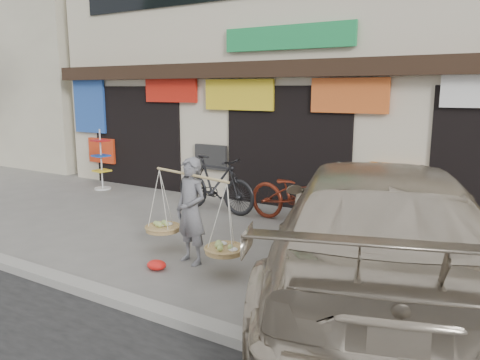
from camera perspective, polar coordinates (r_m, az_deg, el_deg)
The scene contains 10 objects.
ground at distance 7.82m, azimuth -5.90°, elevation -8.66°, with size 70.00×70.00×0.00m, color slate.
kerb at distance 6.44m, azimuth -17.04°, elevation -12.95°, with size 70.00×0.25×0.12m, color gray.
shophouse_block at distance 13.07m, azimuth 11.66°, elevation 14.41°, with size 14.00×6.32×7.00m.
neighbor_west at distance 22.11m, azimuth -23.48°, elevation 11.10°, with size 12.00×7.00×6.00m, color beige.
street_vendor at distance 7.12m, azimuth -5.97°, elevation -4.28°, with size 2.00×0.90×1.63m.
bike_1 at distance 10.11m, azimuth -3.07°, elevation -0.47°, with size 0.58×2.04×1.23m, color black.
bike_2 at distance 9.23m, azimuth 7.15°, elevation -1.83°, with size 0.78×2.23×1.17m, color #5B1D0F.
suv at distance 6.13m, azimuth 16.35°, elevation -5.94°, with size 4.24×6.55×1.77m.
display_rack at distance 12.90m, azimuth -16.53°, elevation 1.73°, with size 0.44×0.44×1.60m.
red_bag at distance 7.13m, azimuth -10.14°, elevation -10.16°, with size 0.31×0.25×0.14m, color red.
Camera 1 is at (4.50, -5.83, 2.62)m, focal length 35.00 mm.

